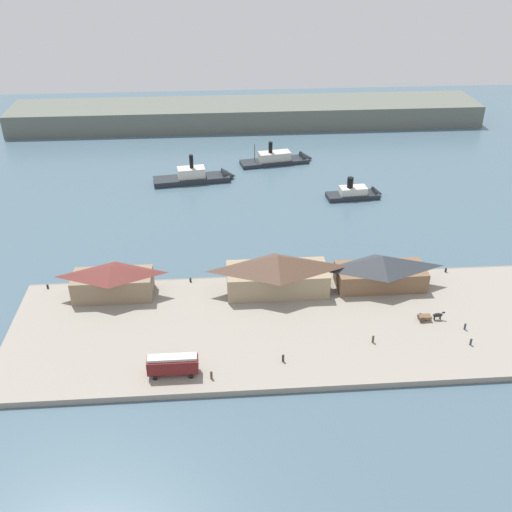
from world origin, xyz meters
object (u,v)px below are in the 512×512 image
(mooring_post_east, at_px, (48,286))
(mooring_post_west, at_px, (190,280))
(ferry_shed_west_terminal, at_px, (277,273))
(pedestrian_near_cart, at_px, (283,358))
(horse_cart, at_px, (430,316))
(ferry_moored_east, at_px, (202,177))
(street_tram, at_px, (173,364))
(pedestrian_near_west_shed, at_px, (211,375))
(pedestrian_standing_center, at_px, (465,326))
(ferry_approaching_west, at_px, (359,193))
(pedestrian_at_waters_edge, at_px, (471,342))
(ferry_shed_central_terminal, at_px, (381,271))
(pedestrian_walking_west, at_px, (373,339))
(ferry_shed_east_terminal, at_px, (112,281))
(ferry_near_quay, at_px, (283,159))
(mooring_post_center_east, at_px, (446,270))

(mooring_post_east, bearing_deg, mooring_post_west, 0.68)
(ferry_shed_west_terminal, bearing_deg, pedestrian_near_cart, -93.32)
(horse_cart, bearing_deg, ferry_moored_east, 121.01)
(street_tram, bearing_deg, mooring_post_west, 85.54)
(pedestrian_near_cart, bearing_deg, street_tram, -174.25)
(mooring_post_east, bearing_deg, ferry_shed_west_terminal, -5.05)
(pedestrian_near_west_shed, xyz_separation_m, pedestrian_standing_center, (49.76, 10.37, -0.09))
(ferry_approaching_west, bearing_deg, pedestrian_at_waters_edge, -85.41)
(ferry_shed_central_terminal, relative_size, pedestrian_walking_west, 11.15)
(horse_cart, relative_size, pedestrian_walking_west, 3.07)
(ferry_shed_central_terminal, xyz_separation_m, ferry_moored_east, (-39.21, 63.51, -3.60))
(mooring_post_west, bearing_deg, mooring_post_east, -179.32)
(street_tram, distance_m, pedestrian_near_cart, 19.93)
(pedestrian_near_west_shed, height_order, mooring_post_east, pedestrian_near_west_shed)
(mooring_post_east, bearing_deg, ferry_moored_east, 60.79)
(ferry_shed_east_terminal, relative_size, ferry_near_quay, 0.67)
(mooring_post_east, height_order, ferry_near_quay, ferry_near_quay)
(mooring_post_center_east, bearing_deg, pedestrian_standing_center, -100.15)
(ferry_shed_central_terminal, xyz_separation_m, pedestrian_near_west_shed, (-37.03, -27.07, -2.99))
(horse_cart, bearing_deg, ferry_approaching_west, 90.42)
(ferry_shed_central_terminal, xyz_separation_m, pedestrian_at_waters_edge, (12.01, -21.42, -3.07))
(street_tram, distance_m, ferry_moored_east, 89.12)
(street_tram, distance_m, mooring_post_east, 41.29)
(street_tram, bearing_deg, ferry_approaching_west, 55.67)
(ferry_shed_west_terminal, bearing_deg, ferry_shed_central_terminal, 0.41)
(street_tram, height_order, ferry_moored_east, ferry_moored_east)
(pedestrian_at_waters_edge, height_order, mooring_post_center_east, pedestrian_at_waters_edge)
(mooring_post_west, bearing_deg, ferry_shed_east_terminal, -165.52)
(pedestrian_near_west_shed, relative_size, ferry_approaching_west, 0.11)
(street_tram, xyz_separation_m, ferry_moored_east, (4.52, 88.97, -2.18))
(ferry_shed_east_terminal, xyz_separation_m, pedestrian_walking_west, (51.23, -19.74, -2.91))
(horse_cart, height_order, mooring_post_east, horse_cart)
(mooring_post_east, xyz_separation_m, ferry_approaching_west, (78.78, 43.76, -0.35))
(street_tram, bearing_deg, mooring_post_east, 133.94)
(ferry_shed_west_terminal, height_order, horse_cart, ferry_shed_west_terminal)
(ferry_shed_west_terminal, distance_m, ferry_approaching_west, 56.40)
(ferry_moored_east, bearing_deg, pedestrian_walking_west, -68.31)
(horse_cart, bearing_deg, pedestrian_walking_west, -155.03)
(pedestrian_walking_west, bearing_deg, pedestrian_standing_center, 7.80)
(mooring_post_center_east, height_order, ferry_near_quay, ferry_near_quay)
(ferry_shed_west_terminal, height_order, mooring_post_east, ferry_shed_west_terminal)
(mooring_post_west, bearing_deg, horse_cart, -20.22)
(horse_cart, distance_m, pedestrian_at_waters_edge, 9.70)
(pedestrian_near_west_shed, xyz_separation_m, pedestrian_near_cart, (13.06, 3.59, -0.02))
(pedestrian_standing_center, height_order, mooring_post_east, pedestrian_standing_center)
(pedestrian_walking_west, bearing_deg, ferry_near_quay, 93.60)
(pedestrian_near_cart, distance_m, mooring_post_east, 55.76)
(ferry_shed_central_terminal, height_order, pedestrian_near_west_shed, ferry_shed_central_terminal)
(pedestrian_near_west_shed, relative_size, pedestrian_standing_center, 1.12)
(ferry_shed_central_terminal, height_order, ferry_moored_east, ferry_moored_east)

